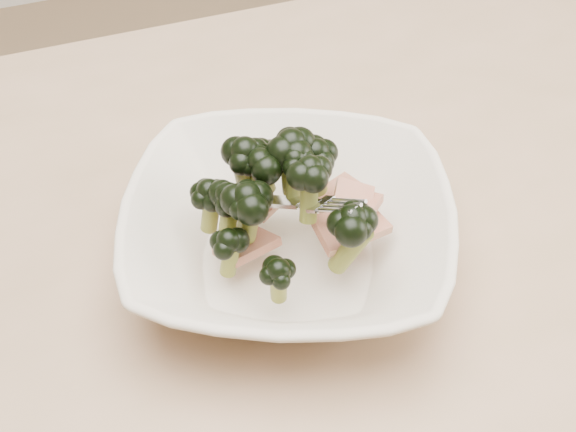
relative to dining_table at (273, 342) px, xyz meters
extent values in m
cube|color=tan|center=(0.00, 0.00, 0.08)|extent=(1.20, 0.80, 0.04)
cylinder|color=tan|center=(0.55, 0.35, -0.30)|extent=(0.06, 0.06, 0.71)
imported|color=beige|center=(0.01, 0.00, 0.13)|extent=(0.34, 0.34, 0.06)
cylinder|color=olive|center=(0.00, 0.02, 0.16)|extent=(0.02, 0.02, 0.04)
ellipsoid|color=black|center=(0.00, 0.02, 0.19)|extent=(0.04, 0.04, 0.03)
cylinder|color=olive|center=(-0.03, 0.01, 0.15)|extent=(0.02, 0.02, 0.03)
ellipsoid|color=black|center=(-0.03, 0.01, 0.17)|extent=(0.03, 0.03, 0.03)
cylinder|color=olive|center=(-0.01, 0.04, 0.16)|extent=(0.03, 0.03, 0.05)
ellipsoid|color=black|center=(-0.01, 0.04, 0.19)|extent=(0.04, 0.04, 0.03)
cylinder|color=olive|center=(0.01, 0.05, 0.15)|extent=(0.02, 0.02, 0.03)
ellipsoid|color=black|center=(0.01, 0.05, 0.17)|extent=(0.03, 0.03, 0.03)
cylinder|color=olive|center=(0.04, -0.05, 0.15)|extent=(0.03, 0.03, 0.05)
ellipsoid|color=black|center=(0.04, -0.05, 0.18)|extent=(0.04, 0.04, 0.03)
cylinder|color=olive|center=(0.05, 0.02, 0.16)|extent=(0.02, 0.02, 0.04)
ellipsoid|color=black|center=(0.05, 0.02, 0.18)|extent=(0.04, 0.04, 0.03)
cylinder|color=olive|center=(-0.04, -0.02, 0.14)|extent=(0.02, 0.02, 0.03)
ellipsoid|color=black|center=(-0.04, -0.02, 0.16)|extent=(0.03, 0.03, 0.02)
cylinder|color=olive|center=(-0.01, -0.06, 0.14)|extent=(0.01, 0.02, 0.03)
ellipsoid|color=black|center=(-0.01, -0.06, 0.15)|extent=(0.03, 0.03, 0.02)
cylinder|color=olive|center=(-0.04, 0.03, 0.15)|extent=(0.02, 0.02, 0.04)
ellipsoid|color=black|center=(-0.04, 0.03, 0.17)|extent=(0.03, 0.03, 0.03)
cylinder|color=olive|center=(0.03, 0.03, 0.16)|extent=(0.02, 0.02, 0.03)
ellipsoid|color=black|center=(0.03, 0.03, 0.18)|extent=(0.03, 0.03, 0.02)
cylinder|color=olive|center=(0.01, 0.05, 0.15)|extent=(0.02, 0.02, 0.04)
ellipsoid|color=black|center=(0.01, 0.05, 0.17)|extent=(0.04, 0.04, 0.03)
cylinder|color=olive|center=(-0.02, -0.01, 0.16)|extent=(0.02, 0.02, 0.04)
ellipsoid|color=black|center=(-0.02, -0.01, 0.18)|extent=(0.04, 0.04, 0.03)
cylinder|color=olive|center=(0.05, 0.03, 0.15)|extent=(0.02, 0.02, 0.04)
ellipsoid|color=black|center=(0.05, 0.03, 0.17)|extent=(0.04, 0.04, 0.03)
cylinder|color=olive|center=(0.02, -0.02, 0.18)|extent=(0.02, 0.02, 0.04)
ellipsoid|color=black|center=(0.02, -0.02, 0.20)|extent=(0.03, 0.03, 0.03)
cylinder|color=olive|center=(0.03, 0.01, 0.17)|extent=(0.01, 0.01, 0.03)
ellipsoid|color=black|center=(0.03, 0.01, 0.19)|extent=(0.03, 0.03, 0.02)
cylinder|color=olive|center=(0.03, 0.03, 0.16)|extent=(0.02, 0.02, 0.05)
ellipsoid|color=black|center=(0.03, 0.03, 0.19)|extent=(0.04, 0.04, 0.03)
cube|color=maroon|center=(0.00, 0.04, 0.13)|extent=(0.04, 0.04, 0.01)
cube|color=maroon|center=(0.07, -0.02, 0.15)|extent=(0.05, 0.05, 0.01)
cube|color=maroon|center=(0.04, -0.03, 0.15)|extent=(0.03, 0.04, 0.02)
cube|color=maroon|center=(0.07, 0.03, 0.13)|extent=(0.05, 0.04, 0.02)
cube|color=maroon|center=(-0.02, 0.00, 0.13)|extent=(0.05, 0.04, 0.02)
cube|color=maroon|center=(0.06, -0.01, 0.15)|extent=(0.05, 0.05, 0.03)
cube|color=maroon|center=(0.07, -0.01, 0.14)|extent=(0.03, 0.05, 0.01)
camera|label=1|loc=(-0.15, -0.42, 0.56)|focal=50.00mm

